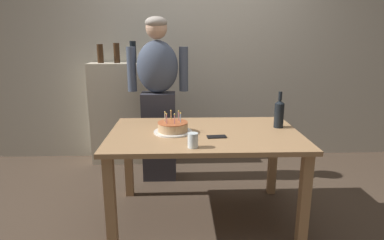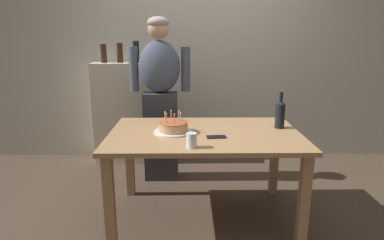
{
  "view_description": "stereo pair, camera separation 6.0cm",
  "coord_description": "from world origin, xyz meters",
  "px_view_note": "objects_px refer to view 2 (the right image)",
  "views": [
    {
      "loc": [
        -0.19,
        -2.5,
        1.48
      ],
      "look_at": [
        -0.1,
        0.0,
        0.84
      ],
      "focal_mm": 30.87,
      "sensor_mm": 36.0,
      "label": 1
    },
    {
      "loc": [
        -0.13,
        -2.5,
        1.48
      ],
      "look_at": [
        -0.1,
        0.0,
        0.84
      ],
      "focal_mm": 30.87,
      "sensor_mm": 36.0,
      "label": 2
    }
  ],
  "objects_px": {
    "cell_phone": "(216,137)",
    "water_glass_near": "(192,140)",
    "birthday_cake": "(173,127)",
    "person_man_bearded": "(160,97)",
    "wine_bottle": "(280,114)"
  },
  "relations": [
    {
      "from": "birthday_cake",
      "to": "cell_phone",
      "type": "relative_size",
      "value": 2.09
    },
    {
      "from": "wine_bottle",
      "to": "person_man_bearded",
      "type": "distance_m",
      "value": 1.25
    },
    {
      "from": "birthday_cake",
      "to": "person_man_bearded",
      "type": "relative_size",
      "value": 0.18
    },
    {
      "from": "cell_phone",
      "to": "person_man_bearded",
      "type": "distance_m",
      "value": 1.08
    },
    {
      "from": "cell_phone",
      "to": "person_man_bearded",
      "type": "bearing_deg",
      "value": 112.91
    },
    {
      "from": "water_glass_near",
      "to": "person_man_bearded",
      "type": "relative_size",
      "value": 0.06
    },
    {
      "from": "cell_phone",
      "to": "water_glass_near",
      "type": "bearing_deg",
      "value": -134.08
    },
    {
      "from": "birthday_cake",
      "to": "person_man_bearded",
      "type": "xyz_separation_m",
      "value": [
        -0.17,
        0.81,
        0.09
      ]
    },
    {
      "from": "birthday_cake",
      "to": "water_glass_near",
      "type": "distance_m",
      "value": 0.4
    },
    {
      "from": "water_glass_near",
      "to": "wine_bottle",
      "type": "height_order",
      "value": "wine_bottle"
    },
    {
      "from": "wine_bottle",
      "to": "cell_phone",
      "type": "height_order",
      "value": "wine_bottle"
    },
    {
      "from": "wine_bottle",
      "to": "person_man_bearded",
      "type": "relative_size",
      "value": 0.18
    },
    {
      "from": "water_glass_near",
      "to": "wine_bottle",
      "type": "distance_m",
      "value": 0.88
    },
    {
      "from": "wine_bottle",
      "to": "birthday_cake",
      "type": "bearing_deg",
      "value": -172.23
    },
    {
      "from": "wine_bottle",
      "to": "cell_phone",
      "type": "distance_m",
      "value": 0.61
    }
  ]
}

